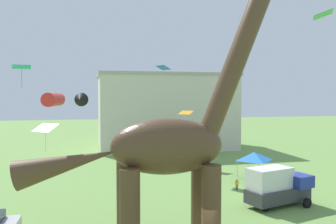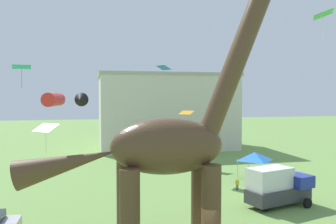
{
  "view_description": "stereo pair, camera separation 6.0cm",
  "coord_description": "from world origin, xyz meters",
  "px_view_note": "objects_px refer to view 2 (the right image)",
  "views": [
    {
      "loc": [
        -5.79,
        -18.31,
        9.09
      ],
      "look_at": [
        -1.23,
        2.19,
        8.13
      ],
      "focal_mm": 37.4,
      "sensor_mm": 36.0,
      "label": 1
    },
    {
      "loc": [
        -5.73,
        -18.33,
        9.09
      ],
      "look_at": [
        -1.23,
        2.19,
        8.13
      ],
      "focal_mm": 37.4,
      "sensor_mm": 36.0,
      "label": 2
    }
  ],
  "objects_px": {
    "kite_near_low": "(46,128)",
    "kite_apex": "(164,68)",
    "kite_mid_right": "(323,15)",
    "kite_near_high": "(60,100)",
    "parked_box_truck": "(277,186)",
    "kite_drifting": "(186,113)",
    "person_watching_child": "(237,183)",
    "dinosaur_sculpture": "(166,146)",
    "festival_canopy_tent": "(255,156)",
    "kite_mid_center": "(21,67)"
  },
  "relations": [
    {
      "from": "kite_mid_right",
      "to": "kite_near_high",
      "type": "height_order",
      "value": "kite_mid_right"
    },
    {
      "from": "kite_mid_center",
      "to": "kite_apex",
      "type": "height_order",
      "value": "kite_apex"
    },
    {
      "from": "kite_near_low",
      "to": "kite_mid_right",
      "type": "relative_size",
      "value": 1.21
    },
    {
      "from": "kite_apex",
      "to": "kite_near_high",
      "type": "height_order",
      "value": "kite_apex"
    },
    {
      "from": "kite_drifting",
      "to": "kite_near_high",
      "type": "bearing_deg",
      "value": -123.75
    },
    {
      "from": "person_watching_child",
      "to": "kite_near_high",
      "type": "xyz_separation_m",
      "value": [
        -15.65,
        -8.32,
        8.22
      ]
    },
    {
      "from": "parked_box_truck",
      "to": "kite_near_high",
      "type": "xyz_separation_m",
      "value": [
        -16.89,
        -3.07,
        7.22
      ]
    },
    {
      "from": "dinosaur_sculpture",
      "to": "person_watching_child",
      "type": "bearing_deg",
      "value": 51.95
    },
    {
      "from": "dinosaur_sculpture",
      "to": "kite_apex",
      "type": "relative_size",
      "value": 8.65
    },
    {
      "from": "kite_mid_right",
      "to": "kite_near_high",
      "type": "distance_m",
      "value": 16.66
    },
    {
      "from": "kite_near_high",
      "to": "kite_apex",
      "type": "bearing_deg",
      "value": 60.29
    },
    {
      "from": "dinosaur_sculpture",
      "to": "kite_drifting",
      "type": "distance_m",
      "value": 24.65
    },
    {
      "from": "dinosaur_sculpture",
      "to": "kite_near_low",
      "type": "bearing_deg",
      "value": 139.4
    },
    {
      "from": "person_watching_child",
      "to": "kite_near_low",
      "type": "bearing_deg",
      "value": -176.85
    },
    {
      "from": "dinosaur_sculpture",
      "to": "kite_near_low",
      "type": "distance_m",
      "value": 10.78
    },
    {
      "from": "person_watching_child",
      "to": "kite_mid_right",
      "type": "distance_m",
      "value": 18.54
    },
    {
      "from": "dinosaur_sculpture",
      "to": "kite_apex",
      "type": "bearing_deg",
      "value": 81.71
    },
    {
      "from": "kite_near_low",
      "to": "kite_mid_right",
      "type": "distance_m",
      "value": 20.58
    },
    {
      "from": "kite_near_low",
      "to": "kite_apex",
      "type": "distance_m",
      "value": 18.79
    },
    {
      "from": "kite_apex",
      "to": "dinosaur_sculpture",
      "type": "bearing_deg",
      "value": -101.27
    },
    {
      "from": "parked_box_truck",
      "to": "kite_near_high",
      "type": "relative_size",
      "value": 1.94
    },
    {
      "from": "kite_drifting",
      "to": "kite_mid_right",
      "type": "bearing_deg",
      "value": -87.43
    },
    {
      "from": "festival_canopy_tent",
      "to": "kite_near_low",
      "type": "xyz_separation_m",
      "value": [
        -20.67,
        -6.88,
        4.12
      ]
    },
    {
      "from": "dinosaur_sculpture",
      "to": "person_watching_child",
      "type": "xyz_separation_m",
      "value": [
        9.33,
        10.72,
        -5.41
      ]
    },
    {
      "from": "kite_apex",
      "to": "kite_near_high",
      "type": "distance_m",
      "value": 21.4
    },
    {
      "from": "person_watching_child",
      "to": "festival_canopy_tent",
      "type": "xyz_separation_m",
      "value": [
        3.55,
        3.57,
        1.9
      ]
    },
    {
      "from": "dinosaur_sculpture",
      "to": "festival_canopy_tent",
      "type": "xyz_separation_m",
      "value": [
        12.87,
        14.29,
        -3.51
      ]
    },
    {
      "from": "parked_box_truck",
      "to": "kite_mid_center",
      "type": "distance_m",
      "value": 21.58
    },
    {
      "from": "parked_box_truck",
      "to": "kite_mid_center",
      "type": "xyz_separation_m",
      "value": [
        -18.4,
        -6.92,
        8.91
      ]
    },
    {
      "from": "person_watching_child",
      "to": "festival_canopy_tent",
      "type": "relative_size",
      "value": 0.34
    },
    {
      "from": "festival_canopy_tent",
      "to": "kite_apex",
      "type": "relative_size",
      "value": 1.63
    },
    {
      "from": "dinosaur_sculpture",
      "to": "kite_drifting",
      "type": "height_order",
      "value": "dinosaur_sculpture"
    },
    {
      "from": "kite_near_low",
      "to": "kite_apex",
      "type": "xyz_separation_m",
      "value": [
        11.92,
        13.3,
        5.81
      ]
    },
    {
      "from": "person_watching_child",
      "to": "kite_near_high",
      "type": "height_order",
      "value": "kite_near_high"
    },
    {
      "from": "kite_apex",
      "to": "kite_near_high",
      "type": "relative_size",
      "value": 0.63
    },
    {
      "from": "parked_box_truck",
      "to": "festival_canopy_tent",
      "type": "distance_m",
      "value": 9.17
    },
    {
      "from": "dinosaur_sculpture",
      "to": "kite_near_high",
      "type": "bearing_deg",
      "value": 162.17
    },
    {
      "from": "kite_mid_center",
      "to": "kite_near_high",
      "type": "relative_size",
      "value": 0.36
    },
    {
      "from": "kite_apex",
      "to": "person_watching_child",
      "type": "bearing_deg",
      "value": -62.54
    },
    {
      "from": "parked_box_truck",
      "to": "kite_drifting",
      "type": "relative_size",
      "value": 2.65
    },
    {
      "from": "parked_box_truck",
      "to": "kite_mid_right",
      "type": "distance_m",
      "value": 14.55
    },
    {
      "from": "festival_canopy_tent",
      "to": "kite_near_low",
      "type": "relative_size",
      "value": 1.42
    },
    {
      "from": "festival_canopy_tent",
      "to": "kite_drifting",
      "type": "relative_size",
      "value": 1.4
    },
    {
      "from": "kite_near_high",
      "to": "kite_mid_right",
      "type": "bearing_deg",
      "value": -17.27
    },
    {
      "from": "parked_box_truck",
      "to": "kite_mid_right",
      "type": "xyz_separation_m",
      "value": [
        -1.7,
        -7.79,
        12.17
      ]
    },
    {
      "from": "festival_canopy_tent",
      "to": "kite_mid_center",
      "type": "distance_m",
      "value": 27.22
    },
    {
      "from": "kite_drifting",
      "to": "person_watching_child",
      "type": "bearing_deg",
      "value": -82.73
    },
    {
      "from": "parked_box_truck",
      "to": "kite_near_high",
      "type": "height_order",
      "value": "kite_near_high"
    },
    {
      "from": "kite_drifting",
      "to": "dinosaur_sculpture",
      "type": "bearing_deg",
      "value": -108.23
    },
    {
      "from": "kite_near_low",
      "to": "kite_drifting",
      "type": "distance_m",
      "value": 22.27
    }
  ]
}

